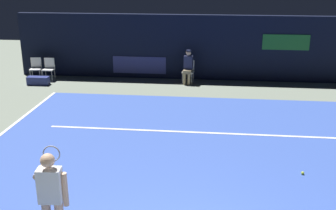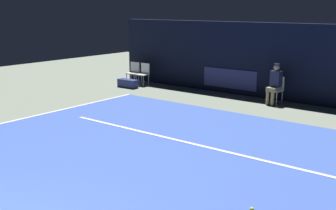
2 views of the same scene
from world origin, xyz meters
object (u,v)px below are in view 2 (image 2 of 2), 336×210
line_judge_on_chair (275,83)px  tennis_ball (252,209)px  courtside_chair_far (134,72)px  equipment_bag (128,83)px  courtside_chair_near (143,73)px

line_judge_on_chair → tennis_ball: (3.01, -7.31, -0.64)m
line_judge_on_chair → courtside_chair_far: size_ratio=1.50×
courtside_chair_far → equipment_bag: size_ratio=1.05×
line_judge_on_chair → tennis_ball: size_ratio=19.41×
line_judge_on_chair → equipment_bag: bearing=-171.8°
line_judge_on_chair → courtside_chair_far: 6.21m
courtside_chair_near → courtside_chair_far: (-0.56, 0.02, 0.00)m
courtside_chair_far → equipment_bag: (0.40, -0.78, -0.34)m
line_judge_on_chair → courtside_chair_near: size_ratio=1.50×
courtside_chair_near → equipment_bag: bearing=-101.9°
tennis_ball → equipment_bag: 10.94m
tennis_ball → courtside_chair_near: bearing=140.1°
tennis_ball → equipment_bag: size_ratio=0.08×
courtside_chair_far → line_judge_on_chair: bearing=0.5°
courtside_chair_near → tennis_ball: bearing=-39.9°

